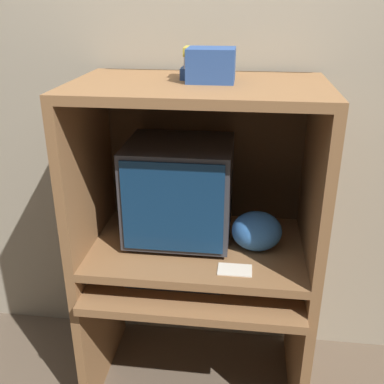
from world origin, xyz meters
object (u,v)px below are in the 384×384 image
object	(u,v)px
keyboard	(175,278)
book_stack	(202,64)
mouse	(238,284)
snack_bag	(257,231)
crt_monitor	(179,190)
storage_box	(211,65)

from	to	relation	value
keyboard	book_stack	world-z (taller)	book_stack
keyboard	mouse	bearing A→B (deg)	-3.01
keyboard	snack_bag	size ratio (longest dim) A/B	1.90
snack_bag	book_stack	xyz separation A→B (m)	(-0.25, 0.10, 0.66)
crt_monitor	storage_box	xyz separation A→B (m)	(0.13, -0.04, 0.53)
book_stack	keyboard	bearing A→B (deg)	-114.32
keyboard	book_stack	distance (m)	0.88
snack_bag	book_stack	world-z (taller)	book_stack
crt_monitor	mouse	world-z (taller)	crt_monitor
book_stack	storage_box	bearing A→B (deg)	-57.76
book_stack	crt_monitor	bearing A→B (deg)	-161.34
keyboard	storage_box	xyz separation A→B (m)	(0.13, 0.13, 0.86)
snack_bag	storage_box	bearing A→B (deg)	170.69
mouse	snack_bag	bearing A→B (deg)	58.11
snack_bag	crt_monitor	bearing A→B (deg)	168.29
crt_monitor	snack_bag	xyz separation A→B (m)	(0.34, -0.07, -0.14)
mouse	snack_bag	world-z (taller)	snack_bag
crt_monitor	keyboard	world-z (taller)	crt_monitor
storage_box	keyboard	bearing A→B (deg)	-135.06
mouse	book_stack	distance (m)	0.90
mouse	book_stack	size ratio (longest dim) A/B	0.41
mouse	crt_monitor	bearing A→B (deg)	146.15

